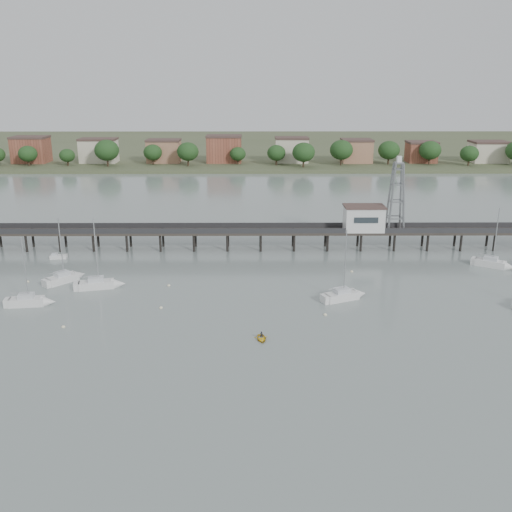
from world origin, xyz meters
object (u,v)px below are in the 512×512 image
(sailboat_e, at_px, (496,264))
(yellow_dinghy, at_px, (261,340))
(lattice_tower, at_px, (396,197))
(sailboat_f, at_px, (68,277))
(white_tender, at_px, (58,257))
(pier, at_px, (244,232))
(sailboat_b, at_px, (104,284))
(sailboat_c, at_px, (347,295))
(sailboat_a, at_px, (33,301))

(sailboat_e, bearing_deg, yellow_dinghy, -112.45)
(lattice_tower, bearing_deg, yellow_dinghy, -122.91)
(sailboat_f, relative_size, yellow_dinghy, 4.65)
(white_tender, bearing_deg, sailboat_e, -9.40)
(pier, xyz_separation_m, yellow_dinghy, (2.99, -44.04, -3.79))
(sailboat_e, distance_m, sailboat_b, 72.89)
(pier, bearing_deg, sailboat_f, -147.40)
(sailboat_b, xyz_separation_m, sailboat_f, (-7.25, 3.50, 0.00))
(sailboat_c, xyz_separation_m, yellow_dinghy, (-14.27, -15.17, -0.65))
(sailboat_e, xyz_separation_m, sailboat_f, (-79.36, -7.11, -0.00))
(lattice_tower, distance_m, yellow_dinghy, 53.63)
(pier, xyz_separation_m, white_tender, (-37.17, -6.65, -3.40))
(sailboat_b, xyz_separation_m, white_tender, (-13.31, 16.75, -0.25))
(lattice_tower, bearing_deg, white_tender, -174.47)
(sailboat_c, height_order, sailboat_f, sailboat_c)
(pier, height_order, yellow_dinghy, pier)
(lattice_tower, xyz_separation_m, white_tender, (-68.67, -6.65, -10.71))
(lattice_tower, xyz_separation_m, sailboat_e, (16.75, -12.78, -10.45))
(pier, height_order, lattice_tower, lattice_tower)
(sailboat_f, bearing_deg, sailboat_e, -43.51)
(sailboat_f, bearing_deg, sailboat_b, -74.44)
(lattice_tower, xyz_separation_m, sailboat_b, (-55.36, -23.40, -10.46))
(sailboat_a, height_order, sailboat_b, sailboat_b)
(sailboat_a, xyz_separation_m, sailboat_b, (9.15, 7.94, -0.01))
(lattice_tower, xyz_separation_m, sailboat_a, (-64.52, -31.34, -10.45))
(sailboat_b, relative_size, white_tender, 3.83)
(sailboat_e, bearing_deg, sailboat_b, -138.71)
(sailboat_b, relative_size, yellow_dinghy, 4.94)
(pier, distance_m, sailboat_b, 33.57)
(sailboat_a, xyz_separation_m, sailboat_e, (81.27, 18.56, -0.00))
(sailboat_f, bearing_deg, sailboat_c, -59.15)
(pier, height_order, sailboat_f, sailboat_f)
(white_tender, bearing_deg, sailboat_a, -85.74)
(lattice_tower, distance_m, sailboat_e, 23.52)
(sailboat_c, distance_m, sailboat_a, 50.34)
(pier, relative_size, sailboat_a, 12.75)
(sailboat_b, bearing_deg, sailboat_a, -152.01)
(white_tender, bearing_deg, yellow_dinghy, -48.25)
(sailboat_b, height_order, white_tender, sailboat_b)
(sailboat_b, relative_size, sailboat_f, 1.06)
(sailboat_c, bearing_deg, sailboat_e, 3.84)
(sailboat_f, xyz_separation_m, yellow_dinghy, (34.10, -24.15, -0.65))
(white_tender, bearing_deg, sailboat_b, -56.82)
(white_tender, relative_size, yellow_dinghy, 1.29)
(sailboat_e, bearing_deg, sailboat_f, -141.96)
(white_tender, bearing_deg, pier, 4.85)
(yellow_dinghy, bearing_deg, lattice_tower, 49.35)
(sailboat_c, bearing_deg, white_tender, 134.19)
(lattice_tower, relative_size, sailboat_a, 1.32)
(sailboat_c, distance_m, white_tender, 58.80)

